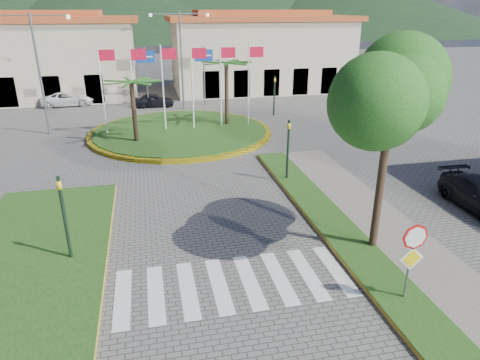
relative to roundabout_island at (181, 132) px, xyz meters
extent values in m
cube|color=gray|center=(6.00, -20.00, -0.10)|extent=(4.00, 28.00, 0.15)
cube|color=#1B4213|center=(4.80, -20.00, -0.08)|extent=(1.60, 28.00, 0.18)
cube|color=#1B4213|center=(-6.50, -16.00, -0.08)|extent=(5.00, 14.00, 0.18)
cube|color=silver|center=(0.00, -18.00, -0.17)|extent=(8.00, 3.00, 0.01)
cylinder|color=yellow|center=(0.00, 0.00, -0.05)|extent=(12.70, 12.70, 0.24)
cylinder|color=#1B4213|center=(0.00, 0.00, -0.02)|extent=(12.00, 12.00, 0.30)
cylinder|color=black|center=(-3.00, -2.00, 1.85)|extent=(0.28, 0.28, 4.05)
cylinder|color=black|center=(3.50, 1.00, 2.17)|extent=(0.28, 0.28, 4.68)
cylinder|color=silver|center=(-5.00, 0.50, 2.83)|extent=(0.10, 0.10, 6.00)
cube|color=red|center=(-4.45, 0.50, 5.23)|extent=(1.00, 0.03, 0.70)
cylinder|color=silver|center=(-3.00, 0.50, 2.83)|extent=(0.10, 0.10, 6.00)
cube|color=red|center=(-2.45, 0.50, 5.23)|extent=(1.00, 0.03, 0.70)
cylinder|color=silver|center=(-1.00, 0.50, 2.83)|extent=(0.10, 0.10, 6.00)
cube|color=red|center=(-0.45, 0.50, 5.23)|extent=(1.00, 0.03, 0.70)
cylinder|color=silver|center=(1.00, 0.50, 2.83)|extent=(0.10, 0.10, 6.00)
cube|color=red|center=(1.55, 0.50, 5.23)|extent=(1.00, 0.03, 0.70)
cylinder|color=silver|center=(3.00, 0.50, 2.83)|extent=(0.10, 0.10, 6.00)
cube|color=red|center=(3.55, 0.50, 5.23)|extent=(1.00, 0.03, 0.70)
cylinder|color=silver|center=(5.00, 0.50, 2.83)|extent=(0.10, 0.10, 6.00)
cube|color=red|center=(5.55, 0.50, 5.23)|extent=(1.00, 0.03, 0.70)
cylinder|color=slate|center=(4.90, -20.00, 1.08)|extent=(0.07, 0.07, 2.50)
cylinder|color=red|center=(4.90, -20.05, 2.08)|extent=(0.80, 0.03, 0.80)
cube|color=yellow|center=(4.90, -20.06, 1.38)|extent=(0.78, 0.03, 0.78)
cylinder|color=black|center=(5.50, -17.00, 2.03)|extent=(0.28, 0.28, 4.40)
ellipsoid|color=#165216|center=(5.50, -17.00, 5.03)|extent=(3.60, 3.60, 3.20)
cylinder|color=black|center=(-5.20, -15.50, 1.43)|extent=(0.12, 0.12, 3.20)
imported|color=yellow|center=(-5.20, -15.50, 2.43)|extent=(0.15, 0.18, 0.90)
cylinder|color=black|center=(4.50, -10.00, 1.43)|extent=(0.12, 0.12, 3.20)
imported|color=yellow|center=(4.50, -10.00, 2.43)|extent=(0.15, 0.18, 0.90)
cylinder|color=black|center=(8.00, 4.00, 1.43)|extent=(0.12, 0.12, 3.20)
imported|color=yellow|center=(8.00, 4.00, 2.43)|extent=(0.18, 0.15, 0.90)
cylinder|color=slate|center=(-2.00, 9.00, 2.43)|extent=(0.12, 0.12, 5.20)
cube|color=#0D3E95|center=(-2.00, 8.94, 4.23)|extent=(1.60, 0.05, 1.00)
cylinder|color=slate|center=(3.00, 9.00, 2.43)|extent=(0.12, 0.12, 5.20)
cube|color=#0D3E95|center=(3.00, 8.94, 4.23)|extent=(1.60, 0.05, 1.00)
cylinder|color=slate|center=(1.00, 8.00, 3.83)|extent=(0.16, 0.16, 8.00)
cube|color=slate|center=(-0.20, 8.00, 7.63)|extent=(2.40, 0.08, 0.08)
cube|color=slate|center=(2.20, 8.00, 7.63)|extent=(2.40, 0.08, 0.08)
cylinder|color=slate|center=(-9.00, 2.00, 3.83)|extent=(0.16, 0.16, 8.00)
cube|color=slate|center=(-10.20, 2.00, 7.63)|extent=(2.40, 0.08, 0.08)
cube|color=slate|center=(-7.80, 2.00, 7.63)|extent=(2.40, 0.08, 0.08)
cube|color=beige|center=(-14.00, 16.00, 3.33)|extent=(22.00, 9.00, 7.00)
cube|color=#A5411F|center=(-14.00, 16.00, 7.08)|extent=(23.32, 9.54, 0.50)
cube|color=#A5411F|center=(-14.00, 16.00, 7.58)|extent=(16.50, 4.95, 0.60)
cube|color=beige|center=(10.00, 16.00, 3.33)|extent=(18.00, 9.00, 7.00)
cube|color=#A5411F|center=(10.00, 16.00, 7.08)|extent=(19.08, 9.54, 0.50)
cube|color=#A5411F|center=(10.00, 16.00, 7.58)|extent=(13.50, 4.95, 0.60)
cone|color=black|center=(70.00, 113.00, 8.83)|extent=(120.00, 120.00, 18.00)
cone|color=black|center=(-10.00, 108.00, 7.83)|extent=(110.00, 110.00, 16.00)
imported|color=silver|center=(-9.13, 11.57, 0.46)|extent=(4.74, 2.58, 1.26)
imported|color=black|center=(-1.50, 9.42, 0.42)|extent=(3.58, 1.60, 1.19)
imported|color=black|center=(10.69, 13.92, 0.47)|extent=(4.08, 1.94, 1.29)
camera|label=1|loc=(-2.22, -29.30, 8.08)|focal=32.00mm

